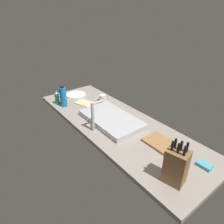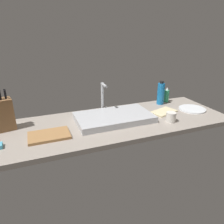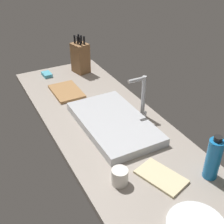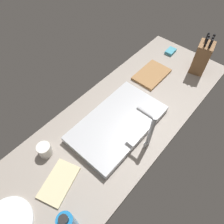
# 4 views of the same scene
# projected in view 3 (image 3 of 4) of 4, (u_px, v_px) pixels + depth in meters

# --- Properties ---
(countertop_slab) EXTENTS (1.86, 0.63, 0.04)m
(countertop_slab) POSITION_uv_depth(u_px,v_px,m) (109.00, 128.00, 1.69)
(countertop_slab) COLOR gray
(countertop_slab) RESTS_ON ground
(sink_basin) EXTENTS (0.58, 0.34, 0.05)m
(sink_basin) POSITION_uv_depth(u_px,v_px,m) (114.00, 123.00, 1.66)
(sink_basin) COLOR #B7BABF
(sink_basin) RESTS_ON countertop_slab
(faucet) EXTENTS (0.06, 0.11, 0.25)m
(faucet) POSITION_uv_depth(u_px,v_px,m) (142.00, 94.00, 1.69)
(faucet) COLOR #B7BABF
(faucet) RESTS_ON countertop_slab
(knife_block) EXTENTS (0.14, 0.12, 0.28)m
(knife_block) POSITION_uv_depth(u_px,v_px,m) (80.00, 58.00, 2.23)
(knife_block) COLOR brown
(knife_block) RESTS_ON countertop_slab
(cutting_board) EXTENTS (0.27, 0.18, 0.02)m
(cutting_board) POSITION_uv_depth(u_px,v_px,m) (67.00, 91.00, 2.00)
(cutting_board) COLOR #9E7042
(cutting_board) RESTS_ON countertop_slab
(water_bottle) EXTENTS (0.07, 0.07, 0.22)m
(water_bottle) POSITION_uv_depth(u_px,v_px,m) (213.00, 158.00, 1.28)
(water_bottle) COLOR #1970B7
(water_bottle) RESTS_ON countertop_slab
(dish_towel) EXTENTS (0.25, 0.19, 0.01)m
(dish_towel) POSITION_uv_depth(u_px,v_px,m) (161.00, 177.00, 1.32)
(dish_towel) COLOR beige
(dish_towel) RESTS_ON countertop_slab
(coffee_mug) EXTENTS (0.07, 0.07, 0.08)m
(coffee_mug) POSITION_uv_depth(u_px,v_px,m) (120.00, 177.00, 1.28)
(coffee_mug) COLOR silver
(coffee_mug) RESTS_ON countertop_slab
(dish_sponge) EXTENTS (0.09, 0.06, 0.02)m
(dish_sponge) POSITION_uv_depth(u_px,v_px,m) (47.00, 74.00, 2.22)
(dish_sponge) COLOR #4CA3BC
(dish_sponge) RESTS_ON countertop_slab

